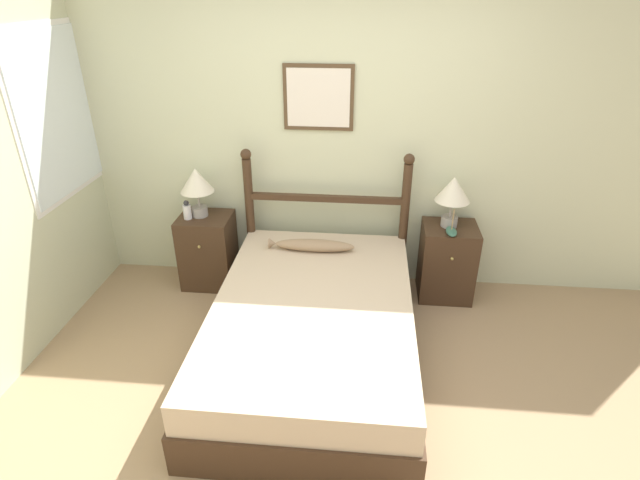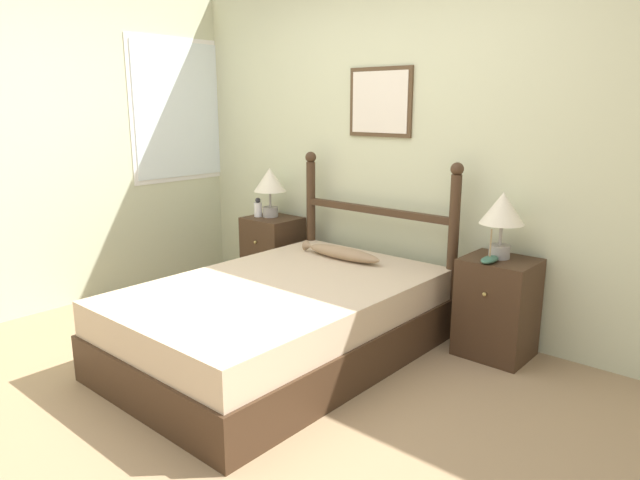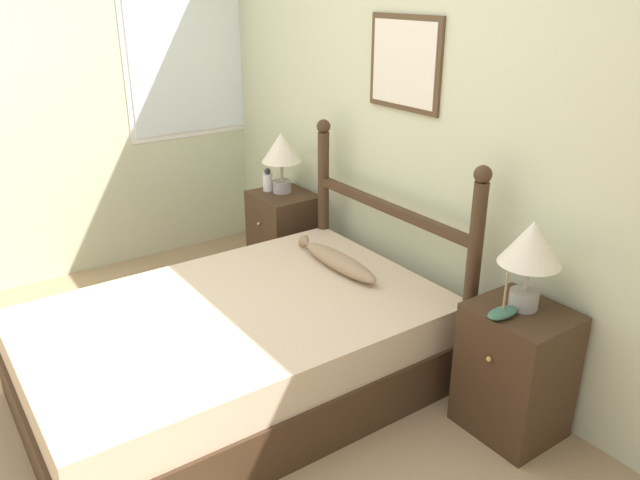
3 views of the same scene
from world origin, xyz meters
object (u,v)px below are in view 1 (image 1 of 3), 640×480
bottle (187,211)px  fish_pillow (313,245)px  bed (313,330)px  nightstand_left (208,250)px  table_lamp_right (453,192)px  nightstand_right (447,261)px  model_boat (451,231)px  table_lamp_left (197,183)px

bottle → fish_pillow: (1.06, -0.17, -0.18)m
bed → nightstand_left: bearing=137.9°
table_lamp_right → bed: bearing=-136.7°
nightstand_right → table_lamp_right: size_ratio=1.53×
model_boat → fish_pillow: model_boat is taller
table_lamp_left → fish_pillow: (0.98, -0.24, -0.40)m
model_boat → table_lamp_left: bearing=176.2°
bed → model_boat: model_boat is taller
bottle → fish_pillow: bottle is taller
table_lamp_right → bottle: table_lamp_right is taller
bed → bottle: bearing=142.6°
bed → bottle: bottle is taller
table_lamp_right → model_boat: 0.31m
nightstand_left → table_lamp_left: size_ratio=1.53×
nightstand_left → table_lamp_left: table_lamp_left is taller
model_boat → fish_pillow: bearing=-174.9°
nightstand_left → table_lamp_right: 2.11m
bed → nightstand_left: nightstand_left is taller
nightstand_right → table_lamp_right: bearing=138.9°
nightstand_right → bottle: (-2.16, -0.05, 0.39)m
bed → nightstand_right: 1.38m
fish_pillow → table_lamp_right: bearing=12.4°
model_boat → fish_pillow: size_ratio=0.31×
table_lamp_right → model_boat: (0.00, -0.14, -0.27)m
nightstand_right → table_lamp_left: size_ratio=1.53×
table_lamp_left → model_boat: bearing=-3.8°
bed → model_boat: size_ratio=9.85×
nightstand_left → fish_pillow: nightstand_left is taller
bed → nightstand_left: 1.38m
table_lamp_left → fish_pillow: bearing=-13.5°
table_lamp_left → model_boat: 2.08m
nightstand_right → fish_pillow: (-1.10, -0.22, 0.21)m
bed → table_lamp_left: 1.58m
nightstand_right → bottle: 2.20m
nightstand_left → nightstand_right: 2.04m
nightstand_left → bottle: 0.41m
nightstand_right → model_boat: (-0.02, -0.12, 0.34)m
nightstand_right → table_lamp_left: bearing=179.6°
nightstand_left → model_boat: (2.02, -0.12, 0.34)m
table_lamp_left → model_boat: (2.06, -0.14, -0.27)m
bed → bottle: 1.51m
table_lamp_right → fish_pillow: size_ratio=0.61×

